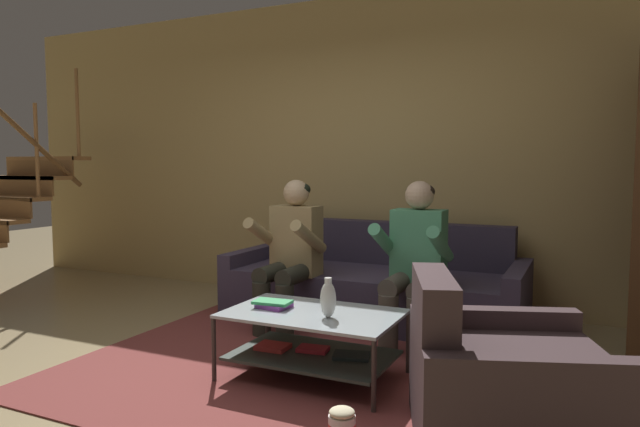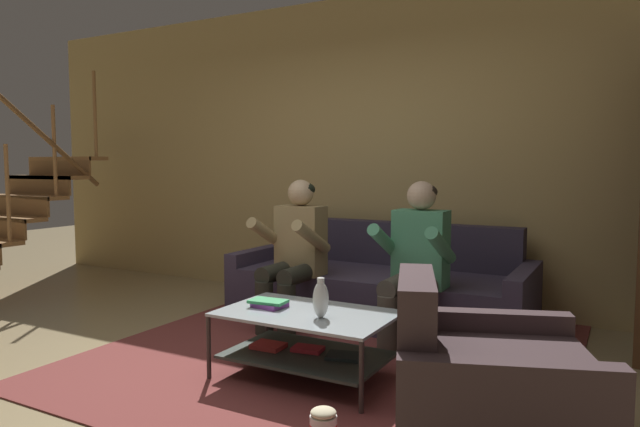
{
  "view_description": "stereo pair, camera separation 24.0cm",
  "coord_description": "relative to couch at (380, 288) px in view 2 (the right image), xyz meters",
  "views": [
    {
      "loc": [
        2.03,
        -2.71,
        1.31
      ],
      "look_at": [
        0.32,
        0.91,
        0.97
      ],
      "focal_mm": 32.0,
      "sensor_mm": 36.0,
      "label": 1
    },
    {
      "loc": [
        2.24,
        -2.6,
        1.31
      ],
      "look_at": [
        0.32,
        0.91,
        0.97
      ],
      "focal_mm": 32.0,
      "sensor_mm": 36.0,
      "label": 2
    }
  ],
  "objects": [
    {
      "name": "person_seated_right",
      "position": [
        0.51,
        -0.57,
        0.38
      ],
      "size": [
        0.5,
        0.58,
        1.19
      ],
      "color": "#524A3F",
      "rests_on": "ground"
    },
    {
      "name": "couch",
      "position": [
        0.0,
        0.0,
        0.0
      ],
      "size": [
        2.47,
        0.98,
        0.8
      ],
      "color": "#3C344A",
      "rests_on": "ground"
    },
    {
      "name": "book_stack",
      "position": [
        -0.14,
        -1.47,
        0.17
      ],
      "size": [
        0.24,
        0.18,
        0.05
      ],
      "color": "purple",
      "rests_on": "coffee_table"
    },
    {
      "name": "back_partition",
      "position": [
        -0.4,
        0.65,
        1.18
      ],
      "size": [
        8.4,
        0.12,
        2.9
      ],
      "primitive_type": "cube",
      "color": "tan",
      "rests_on": "ground"
    },
    {
      "name": "armchair",
      "position": [
        1.3,
        -1.85,
        0.01
      ],
      "size": [
        1.11,
        1.12,
        0.8
      ],
      "color": "#3E2D30",
      "rests_on": "ground"
    },
    {
      "name": "coffee_table",
      "position": [
        0.13,
        -1.46,
        0.0
      ],
      "size": [
        1.05,
        0.66,
        0.41
      ],
      "color": "#A9B6BD",
      "rests_on": "ground"
    },
    {
      "name": "popcorn_tub",
      "position": [
        0.62,
        -2.16,
        -0.18
      ],
      "size": [
        0.13,
        0.13,
        0.18
      ],
      "color": "red",
      "rests_on": "ground"
    },
    {
      "name": "area_rug",
      "position": [
        0.06,
        -0.86,
        -0.26
      ],
      "size": [
        3.06,
        3.41,
        0.01
      ],
      "color": "brown",
      "rests_on": "ground"
    },
    {
      "name": "staircase_run",
      "position": [
        -3.61,
        -0.99,
        0.55
      ],
      "size": [
        1.0,
        1.75,
        2.32
      ],
      "color": "olive",
      "rests_on": "ground"
    },
    {
      "name": "person_seated_left",
      "position": [
        -0.51,
        -0.57,
        0.38
      ],
      "size": [
        0.5,
        0.58,
        1.19
      ],
      "color": "#2A2B22",
      "rests_on": "ground"
    },
    {
      "name": "ground",
      "position": [
        -0.4,
        -1.81,
        -0.27
      ],
      "size": [
        16.8,
        16.8,
        0.0
      ],
      "primitive_type": "plane",
      "color": "#96825C"
    },
    {
      "name": "vase",
      "position": [
        0.27,
        -1.54,
        0.26
      ],
      "size": [
        0.09,
        0.09,
        0.24
      ],
      "color": "silver",
      "rests_on": "coffee_table"
    }
  ]
}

